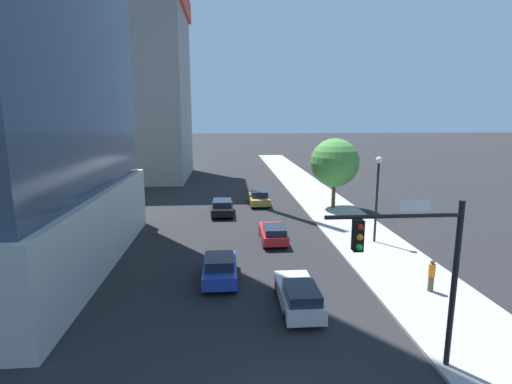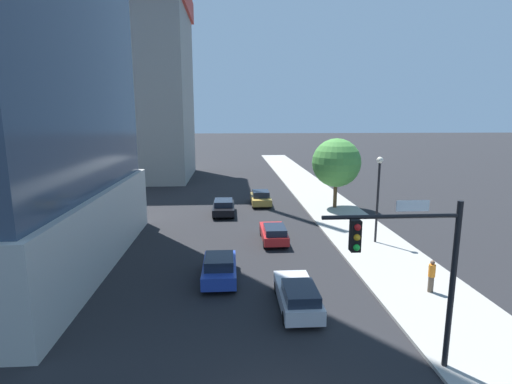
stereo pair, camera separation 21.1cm
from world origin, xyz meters
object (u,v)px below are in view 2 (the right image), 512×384
(construction_building, at_px, (145,76))
(car_gold, at_px, (261,198))
(street_tree, at_px, (336,163))
(traffic_light_pole, at_px, (411,257))
(street_lamp, at_px, (378,187))
(car_black, at_px, (224,207))
(car_silver, at_px, (298,295))
(car_red, at_px, (274,233))
(pedestrian_orange_shirt, at_px, (431,276))
(car_blue, at_px, (220,268))

(construction_building, relative_size, car_gold, 7.29)
(construction_building, height_order, street_tree, construction_building)
(traffic_light_pole, distance_m, street_lamp, 14.50)
(car_black, bearing_deg, street_lamp, -40.21)
(street_lamp, xyz_separation_m, car_black, (-10.82, 9.15, -3.35))
(car_black, bearing_deg, car_silver, -78.56)
(car_gold, height_order, car_red, car_gold)
(traffic_light_pole, relative_size, street_lamp, 1.00)
(street_lamp, relative_size, pedestrian_orange_shirt, 3.61)
(car_gold, bearing_deg, street_tree, -17.57)
(traffic_light_pole, distance_m, car_red, 15.43)
(traffic_light_pole, bearing_deg, street_lamp, 73.30)
(street_lamp, bearing_deg, traffic_light_pole, -106.70)
(construction_building, bearing_deg, car_gold, -52.25)
(street_lamp, height_order, car_red, street_lamp)
(street_tree, bearing_deg, car_gold, 162.43)
(car_silver, bearing_deg, car_blue, 136.66)
(pedestrian_orange_shirt, bearing_deg, street_lamp, 88.99)
(street_tree, xyz_separation_m, pedestrian_orange_shirt, (-0.10, -18.79, -3.51))
(car_black, bearing_deg, pedestrian_orange_shirt, -58.16)
(construction_building, relative_size, car_red, 7.58)
(car_blue, bearing_deg, car_gold, 78.76)
(construction_building, xyz_separation_m, car_gold, (14.83, -19.15, -13.69))
(street_lamp, xyz_separation_m, pedestrian_orange_shirt, (-0.14, -8.05, -3.07))
(street_tree, relative_size, car_black, 1.47)
(street_lamp, xyz_separation_m, car_gold, (-7.12, 12.98, -3.36))
(car_red, bearing_deg, car_gold, 90.00)
(car_silver, distance_m, car_black, 18.67)
(car_blue, xyz_separation_m, car_black, (-0.00, 14.81, -0.03))
(car_silver, bearing_deg, street_tree, 70.43)
(car_silver, distance_m, pedestrian_orange_shirt, 7.07)
(street_lamp, bearing_deg, car_blue, -152.39)
(construction_building, relative_size, car_blue, 7.81)
(car_gold, relative_size, car_silver, 0.99)
(car_blue, height_order, car_silver, car_blue)
(street_lamp, bearing_deg, street_tree, 90.24)
(car_gold, xyz_separation_m, car_black, (-3.70, -3.83, 0.01))
(car_blue, bearing_deg, construction_building, 106.40)
(street_tree, xyz_separation_m, car_silver, (-7.07, -19.89, -3.80))
(construction_building, height_order, car_blue, construction_building)
(car_blue, relative_size, pedestrian_orange_shirt, 2.51)
(car_blue, bearing_deg, traffic_light_pole, -51.02)
(street_tree, distance_m, pedestrian_orange_shirt, 19.11)
(car_black, bearing_deg, car_blue, -90.00)
(car_black, xyz_separation_m, pedestrian_orange_shirt, (10.68, -17.20, 0.28))
(street_lamp, distance_m, car_black, 14.56)
(street_lamp, bearing_deg, car_gold, 118.74)
(traffic_light_pole, relative_size, car_silver, 1.34)
(construction_building, height_order, pedestrian_orange_shirt, construction_building)
(car_blue, bearing_deg, car_red, 60.30)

